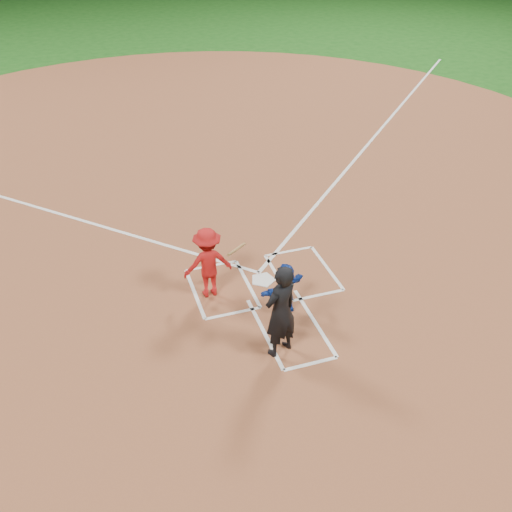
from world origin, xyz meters
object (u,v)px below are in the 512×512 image
object	(u,v)px
home_plate	(263,280)
umpire	(281,311)
batter_at_plate	(208,263)
catcher	(285,289)

from	to	relation	value
home_plate	umpire	size ratio (longest dim) A/B	0.30
batter_at_plate	umpire	bearing A→B (deg)	-69.11
catcher	batter_at_plate	bearing A→B (deg)	-60.64
catcher	umpire	world-z (taller)	umpire
umpire	home_plate	bearing A→B (deg)	-123.79
home_plate	umpire	distance (m)	2.52
catcher	batter_at_plate	distance (m)	1.76
umpire	batter_at_plate	bearing A→B (deg)	-91.96
home_plate	batter_at_plate	xyz separation A→B (m)	(-1.28, -0.09, 0.81)
home_plate	batter_at_plate	bearing A→B (deg)	4.06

